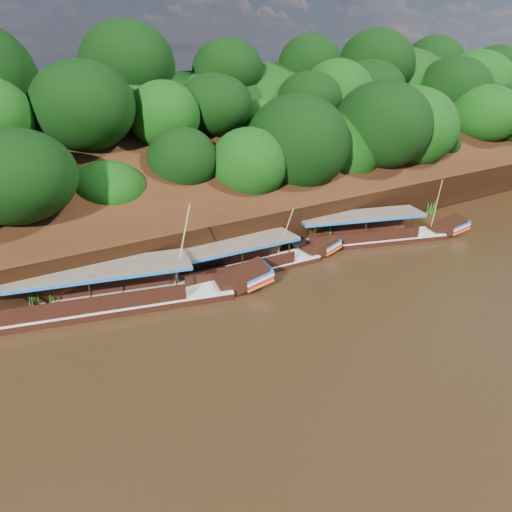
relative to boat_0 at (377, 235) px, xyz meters
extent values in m
plane|color=black|center=(-10.91, -6.96, -0.55)|extent=(160.00, 160.00, 0.00)
cube|color=black|center=(-10.91, 9.04, 2.95)|extent=(120.00, 16.12, 13.64)
cube|color=black|center=(-10.91, 19.04, -0.55)|extent=(120.00, 24.00, 12.00)
ellipsoid|color=#0E3408|center=(-16.91, 8.04, 2.95)|extent=(18.00, 8.00, 6.40)
ellipsoid|color=#0E3408|center=(-10.91, 16.04, 8.65)|extent=(24.00, 11.00, 8.40)
ellipsoid|color=#0E3408|center=(13.09, 7.54, 2.85)|extent=(18.00, 8.00, 6.00)
ellipsoid|color=#0E3408|center=(23.09, 15.04, 8.25)|extent=(22.00, 10.00, 8.00)
cube|color=black|center=(-0.72, 0.25, -0.55)|extent=(12.63, 6.11, 0.89)
cube|color=silver|center=(-0.72, 0.25, -0.12)|extent=(12.65, 6.18, 0.10)
cube|color=black|center=(5.99, -2.04, 0.14)|extent=(3.34, 2.50, 1.72)
cube|color=#1B61B2|center=(6.73, -2.29, 0.44)|extent=(2.01, 2.10, 0.64)
cube|color=#B01813|center=(6.73, -2.29, 0.10)|extent=(2.01, 2.10, 0.64)
cube|color=brown|center=(-1.47, 0.50, 1.83)|extent=(10.14, 5.54, 0.12)
cube|color=#1B61B2|center=(-1.47, 0.50, 1.71)|extent=(10.14, 5.54, 0.18)
cylinder|color=tan|center=(4.24, -1.97, 2.31)|extent=(1.38, 1.45, 4.48)
cube|color=black|center=(-11.92, 0.74, -0.55)|extent=(11.36, 2.74, 0.84)
cube|color=silver|center=(-11.92, 0.74, -0.14)|extent=(11.37, 2.80, 0.09)
cube|color=black|center=(-5.60, 0.36, 0.11)|extent=(2.76, 1.71, 1.59)
cube|color=#1B61B2|center=(-4.90, 0.31, 0.39)|extent=(1.48, 1.69, 0.58)
cube|color=#B01813|center=(-4.90, 0.31, 0.07)|extent=(1.48, 1.69, 0.58)
cube|color=brown|center=(-12.63, 0.78, 1.71)|extent=(8.94, 2.90, 0.11)
cube|color=#1B61B2|center=(-12.63, 0.78, 1.60)|extent=(8.94, 2.90, 0.17)
cylinder|color=tan|center=(-9.15, 0.01, 1.97)|extent=(0.40, 1.45, 3.98)
cube|color=black|center=(-21.34, 0.81, -0.55)|extent=(14.75, 6.10, 1.00)
cube|color=silver|center=(-21.34, 0.81, -0.07)|extent=(14.76, 6.17, 0.11)
cube|color=black|center=(-13.40, -1.30, 0.23)|extent=(3.79, 2.65, 1.96)
cube|color=#1B61B2|center=(-12.52, -1.53, 0.56)|extent=(2.22, 2.30, 0.73)
cube|color=#B01813|center=(-12.52, -1.53, 0.18)|extent=(2.22, 2.30, 0.73)
cube|color=brown|center=(-22.22, 1.05, 2.12)|extent=(11.78, 5.64, 0.13)
cube|color=#1B61B2|center=(-22.22, 1.05, 1.99)|extent=(11.78, 5.64, 0.20)
cylinder|color=tan|center=(-17.12, -0.54, 2.74)|extent=(1.48, 0.13, 5.43)
cone|color=#1E6118|center=(-24.71, 2.17, 0.37)|extent=(1.50, 1.50, 1.83)
cone|color=#1E6118|center=(-17.73, 2.20, 0.31)|extent=(1.50, 1.50, 1.71)
cone|color=#1E6118|center=(-10.12, 2.16, 0.31)|extent=(1.50, 1.50, 1.72)
cone|color=#1E6118|center=(-3.15, 2.29, 0.52)|extent=(1.50, 1.50, 2.13)
cone|color=#1E6118|center=(2.57, 2.78, 0.16)|extent=(1.50, 1.50, 1.42)
cone|color=#1E6118|center=(9.72, 2.29, 0.42)|extent=(1.50, 1.50, 1.94)
camera|label=1|loc=(-28.46, -25.55, 13.67)|focal=35.00mm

